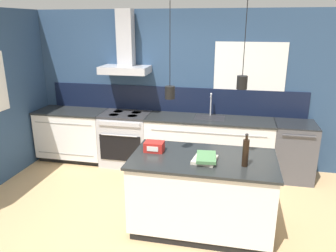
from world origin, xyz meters
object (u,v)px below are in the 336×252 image
Objects in this scene: oven_range at (126,139)px; book_stack at (205,158)px; bottle_on_island at (246,152)px; dishwasher at (293,151)px; red_supply_box at (154,146)px.

oven_range is 2.63× the size of book_stack.
book_stack is at bearing 175.04° from bottle_on_island.
book_stack reaches higher than dishwasher.
red_supply_box reaches higher than oven_range.
bottle_on_island is at bearing -11.41° from red_supply_box.
bottle_on_island reaches higher than oven_range.
dishwasher is 2.03m from bottle_on_island.
bottle_on_island is (1.96, -1.76, 0.61)m from oven_range.
red_supply_box reaches higher than dishwasher.
red_supply_box is (-1.85, -1.55, 0.51)m from dishwasher.
book_stack reaches higher than oven_range.
book_stack is at bearing -125.23° from dishwasher.
oven_range is 1.00× the size of dishwasher.
book_stack is (-1.22, -1.73, 0.49)m from dishwasher.
red_supply_box is at bearing 168.59° from bottle_on_island.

